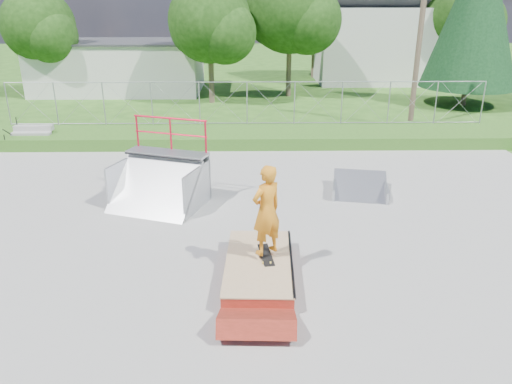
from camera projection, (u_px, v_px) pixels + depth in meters
ground at (247, 249)px, 11.66m from camera, size 120.00×120.00×0.00m
concrete_pad at (247, 248)px, 11.65m from camera, size 20.00×16.00×0.04m
grass_berm at (247, 136)px, 20.44m from camera, size 24.00×3.00×0.50m
grind_box at (259, 269)px, 10.36m from camera, size 1.48×2.88×0.42m
quarter_pipe at (156, 167)px, 13.61m from camera, size 2.88×2.66×2.35m
flat_bank_ramp at (360, 187)px, 14.85m from camera, size 1.87×1.95×0.48m
skateboard at (266, 255)px, 10.40m from camera, size 0.35×0.82×0.13m
skater at (266, 214)px, 10.05m from camera, size 0.83×0.78×1.90m
concrete_stairs at (30, 138)px, 19.50m from camera, size 1.50×1.60×0.80m
chain_link_fence at (247, 103)px, 20.96m from camera, size 20.00×0.06×1.80m
utility_building_flat at (121, 67)px, 31.53m from camera, size 10.00×6.00×3.00m
gable_house at (376, 25)px, 34.69m from camera, size 8.40×6.08×8.94m
utility_pole at (420, 36)px, 21.55m from camera, size 0.24×0.24×8.00m
tree_left_near at (214, 24)px, 26.76m from camera, size 4.76×4.48×6.65m
tree_center at (295, 12)px, 28.46m from camera, size 5.44×5.12×7.60m
tree_left_far at (42, 29)px, 28.58m from camera, size 4.42×4.16×6.18m
tree_right_far at (465, 15)px, 32.49m from camera, size 5.10×4.80×7.12m
tree_back_mid at (318, 27)px, 36.44m from camera, size 4.08×3.84×5.70m
conifer_tree at (477, 9)px, 25.91m from camera, size 5.04×5.04×9.10m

